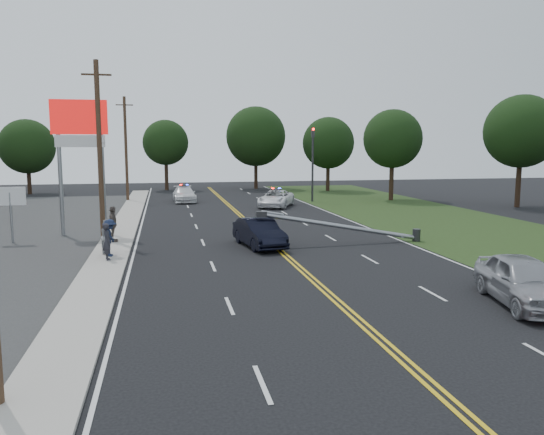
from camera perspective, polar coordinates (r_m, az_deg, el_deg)
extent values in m
plane|color=black|center=(20.66, 5.03, -7.24)|extent=(120.00, 120.00, 0.00)
cube|color=#AAA49A|center=(29.70, -16.54, -2.82)|extent=(1.80, 70.00, 0.12)
cube|color=#223414|center=(35.31, 21.63, -1.50)|extent=(12.00, 80.00, 0.01)
cube|color=gold|center=(30.15, -0.41, -2.44)|extent=(0.36, 80.00, 0.00)
cylinder|color=gray|center=(33.69, -21.80, 4.06)|extent=(0.24, 0.24, 7.00)
cylinder|color=gray|center=(33.35, -17.73, 4.21)|extent=(0.24, 0.24, 7.00)
cube|color=#B60E0C|center=(33.49, -20.05, 10.12)|extent=(3.20, 0.35, 2.00)
cube|color=white|center=(33.45, -19.94, 7.72)|extent=(2.80, 0.30, 0.70)
cylinder|color=gray|center=(32.42, -26.23, -0.04)|extent=(0.14, 0.14, 2.80)
cube|color=white|center=(32.30, -26.36, 2.07)|extent=(1.60, 0.12, 1.00)
cylinder|color=#2D2D30|center=(51.12, 4.39, 5.63)|extent=(0.20, 0.20, 7.00)
cube|color=#2D2D30|center=(51.10, 4.42, 9.11)|extent=(0.28, 0.28, 0.90)
sphere|color=#FF0C07|center=(50.96, 4.48, 9.45)|extent=(0.22, 0.22, 0.22)
cylinder|color=#2D2D30|center=(30.85, 15.27, -1.84)|extent=(0.44, 0.44, 0.70)
cylinder|color=gray|center=(29.03, 7.48, -0.96)|extent=(8.90, 0.24, 1.80)
cube|color=#2D2D30|center=(27.80, -1.16, 0.35)|extent=(0.55, 0.32, 0.30)
cylinder|color=#382619|center=(31.31, -18.04, 6.74)|extent=(0.28, 0.28, 10.00)
cube|color=#382619|center=(31.54, -18.37, 14.39)|extent=(1.60, 0.10, 0.10)
cylinder|color=#382619|center=(53.23, -15.43, 7.07)|extent=(0.28, 0.28, 10.00)
cube|color=#382619|center=(53.37, -15.59, 11.59)|extent=(1.60, 0.10, 0.10)
cylinder|color=black|center=(65.00, -24.66, 3.65)|extent=(0.44, 0.44, 3.06)
sphere|color=black|center=(64.89, -24.85, 6.95)|extent=(6.00, 6.00, 6.00)
cylinder|color=black|center=(65.95, -11.28, 4.37)|extent=(0.44, 0.44, 3.34)
sphere|color=black|center=(65.85, -11.37, 7.91)|extent=(5.46, 5.46, 5.46)
cylinder|color=black|center=(66.72, -1.75, 4.74)|extent=(0.44, 0.44, 3.78)
sphere|color=black|center=(66.64, -1.76, 8.71)|extent=(7.40, 7.40, 7.40)
cylinder|color=black|center=(63.69, 6.03, 4.35)|extent=(0.44, 0.44, 3.31)
sphere|color=black|center=(63.58, 6.08, 7.98)|extent=(6.09, 6.09, 6.09)
cylinder|color=black|center=(53.79, 12.71, 3.70)|extent=(0.44, 0.44, 3.50)
sphere|color=black|center=(53.68, 12.85, 8.26)|extent=(5.73, 5.73, 5.73)
cylinder|color=black|center=(51.11, 24.96, 3.15)|extent=(0.44, 0.44, 3.82)
sphere|color=black|center=(51.02, 25.26, 8.38)|extent=(6.28, 6.28, 6.28)
imported|color=black|center=(28.11, -1.39, -1.64)|extent=(2.34, 4.80, 1.52)
imported|color=#9B9CA2|center=(19.80, 25.46, -6.15)|extent=(2.98, 5.19, 1.66)
imported|color=white|center=(46.66, 0.44, 2.05)|extent=(4.41, 5.78, 1.46)
imported|color=white|center=(51.55, -9.42, 2.48)|extent=(2.20, 5.07, 1.45)
imported|color=#25242C|center=(25.45, -17.31, -2.49)|extent=(0.57, 0.71, 1.70)
imported|color=#9E9FA3|center=(26.97, -17.27, -1.96)|extent=(0.75, 0.90, 1.67)
imported|color=#18223E|center=(26.29, -17.04, -2.08)|extent=(0.77, 1.20, 1.77)
imported|color=#554B44|center=(30.11, -16.73, -0.69)|extent=(0.57, 1.18, 1.95)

